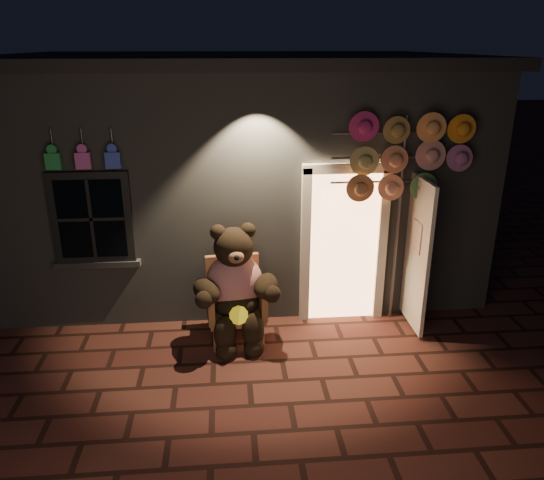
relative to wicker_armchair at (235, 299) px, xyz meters
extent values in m
plane|color=#52281F|center=(0.13, -1.07, -0.53)|extent=(60.00, 60.00, 0.00)
cube|color=slate|center=(0.13, 2.93, 1.12)|extent=(7.00, 5.00, 3.30)
cube|color=black|center=(0.13, 2.93, 2.85)|extent=(7.30, 5.30, 0.16)
cube|color=black|center=(-1.77, 0.39, 1.02)|extent=(1.00, 0.10, 1.20)
cube|color=black|center=(-1.77, 0.36, 1.02)|extent=(0.82, 0.06, 1.02)
cube|color=slate|center=(-1.77, 0.39, 0.39)|extent=(1.10, 0.14, 0.08)
cube|color=#E9A269|center=(1.48, 0.41, 0.52)|extent=(0.92, 0.10, 2.10)
cube|color=beige|center=(0.96, 0.37, 0.52)|extent=(0.12, 0.12, 2.20)
cube|color=beige|center=(2.00, 0.37, 0.52)|extent=(0.12, 0.12, 2.20)
cube|color=beige|center=(1.48, 0.37, 1.60)|extent=(1.16, 0.12, 0.12)
cube|color=beige|center=(2.38, 0.03, 0.52)|extent=(0.05, 0.80, 2.00)
cube|color=#268D44|center=(-2.12, 0.31, 1.77)|extent=(0.18, 0.07, 0.20)
cylinder|color=#59595E|center=(-2.12, 0.37, 2.02)|extent=(0.02, 0.02, 0.25)
cube|color=#C04F9F|center=(-1.77, 0.31, 1.77)|extent=(0.18, 0.07, 0.20)
cylinder|color=#59595E|center=(-1.77, 0.37, 2.02)|extent=(0.02, 0.02, 0.25)
cube|color=#3249B1|center=(-1.42, 0.31, 1.77)|extent=(0.18, 0.07, 0.20)
cylinder|color=#59595E|center=(-1.42, 0.37, 2.02)|extent=(0.02, 0.02, 0.25)
cube|color=#AB6F42|center=(0.01, -0.09, -0.16)|extent=(0.75, 0.71, 0.10)
cube|color=#AB6F42|center=(-0.02, 0.21, 0.18)|extent=(0.70, 0.15, 0.69)
cube|color=#AB6F42|center=(-0.31, -0.14, 0.04)|extent=(0.14, 0.60, 0.40)
cube|color=#AB6F42|center=(0.34, -0.07, 0.04)|extent=(0.14, 0.60, 0.40)
cylinder|color=#AB6F42|center=(-0.26, -0.39, -0.37)|extent=(0.05, 0.05, 0.32)
cylinder|color=#AB6F42|center=(0.33, -0.33, -0.37)|extent=(0.05, 0.05, 0.32)
cylinder|color=#AB6F42|center=(-0.31, 0.16, -0.37)|extent=(0.05, 0.05, 0.32)
cylinder|color=#AB6F42|center=(0.28, 0.22, -0.37)|extent=(0.05, 0.05, 0.32)
ellipsoid|color=#B61314|center=(0.00, -0.03, 0.24)|extent=(0.79, 0.66, 0.77)
ellipsoid|color=black|center=(0.01, -0.11, 0.02)|extent=(0.65, 0.57, 0.36)
sphere|color=black|center=(0.00, -0.08, 0.75)|extent=(0.54, 0.54, 0.50)
sphere|color=black|center=(-0.18, -0.07, 0.94)|extent=(0.19, 0.19, 0.19)
sphere|color=black|center=(0.18, -0.03, 0.94)|extent=(0.19, 0.19, 0.19)
ellipsoid|color=#8F5D41|center=(0.03, -0.31, 0.71)|extent=(0.21, 0.15, 0.16)
ellipsoid|color=black|center=(-0.34, -0.30, 0.28)|extent=(0.47, 0.58, 0.28)
ellipsoid|color=black|center=(0.39, -0.23, 0.28)|extent=(0.40, 0.56, 0.28)
ellipsoid|color=black|center=(-0.13, -0.45, -0.24)|extent=(0.28, 0.28, 0.48)
ellipsoid|color=black|center=(0.21, -0.42, -0.24)|extent=(0.28, 0.28, 0.48)
sphere|color=black|center=(-0.13, -0.52, -0.44)|extent=(0.26, 0.26, 0.26)
sphere|color=black|center=(0.22, -0.48, -0.44)|extent=(0.26, 0.26, 0.26)
cylinder|color=yellow|center=(0.04, -0.44, -0.01)|extent=(0.25, 0.12, 0.23)
cylinder|color=#59595E|center=(2.18, 0.31, 0.87)|extent=(0.04, 0.04, 2.79)
cylinder|color=#59595E|center=(1.87, 0.29, 2.06)|extent=(1.24, 0.03, 0.03)
cylinder|color=#59595E|center=(1.87, 0.29, 1.75)|extent=(1.24, 0.03, 0.03)
cylinder|color=#59595E|center=(1.87, 0.29, 1.44)|extent=(1.24, 0.03, 0.03)
cylinder|color=#B7286A|center=(1.63, 0.23, 2.11)|extent=(0.35, 0.11, 0.35)
cylinder|color=olive|center=(2.05, 0.20, 2.11)|extent=(0.35, 0.11, 0.35)
cylinder|color=#FFA155|center=(2.46, 0.17, 2.11)|extent=(0.35, 0.11, 0.35)
cylinder|color=orange|center=(2.87, 0.23, 2.11)|extent=(0.35, 0.11, 0.35)
cylinder|color=tan|center=(1.63, 0.20, 1.75)|extent=(0.35, 0.11, 0.35)
cylinder|color=#E88B60|center=(2.05, 0.17, 1.75)|extent=(0.35, 0.11, 0.35)
cylinder|color=#DE9186|center=(2.46, 0.23, 1.75)|extent=(0.35, 0.11, 0.35)
cylinder|color=#BB669F|center=(2.87, 0.20, 1.75)|extent=(0.35, 0.11, 0.35)
cylinder|color=#CD824E|center=(1.63, 0.17, 1.38)|extent=(0.35, 0.11, 0.35)
cylinder|color=#F5A37B|center=(2.05, 0.23, 1.38)|extent=(0.35, 0.11, 0.35)
cylinder|color=#51834C|center=(2.46, 0.20, 1.38)|extent=(0.35, 0.11, 0.35)
camera|label=1|loc=(-0.06, -6.15, 3.10)|focal=35.00mm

